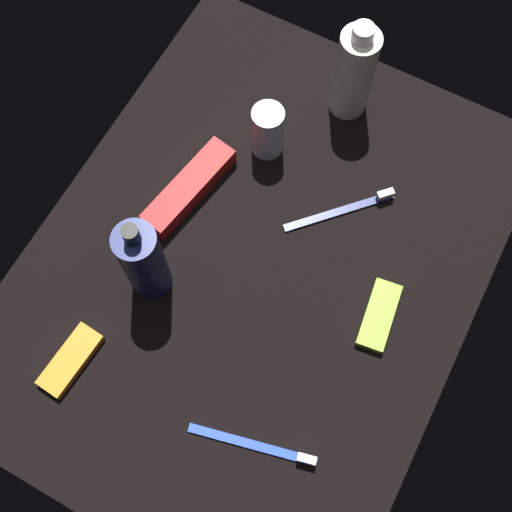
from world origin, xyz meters
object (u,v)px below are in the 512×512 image
object	(u,v)px
toothbrush_blue	(260,447)
lotion_bottle	(143,261)
deodorant_stick	(268,131)
toothpaste_box_red	(189,188)
snack_bar_orange	(71,360)
bodywash_bottle	(353,72)
toothbrush_navy	(346,209)
snack_bar_lime	(379,315)

from	to	relation	value
toothbrush_blue	lotion_bottle	bearing A→B (deg)	-117.92
deodorant_stick	toothpaste_box_red	bearing A→B (deg)	-27.94
toothpaste_box_red	snack_bar_orange	world-z (taller)	toothpaste_box_red
lotion_bottle	bodywash_bottle	distance (cm)	43.17
deodorant_stick	toothbrush_navy	bearing A→B (deg)	75.57
toothbrush_blue	toothbrush_navy	bearing A→B (deg)	-172.40
bodywash_bottle	toothbrush_blue	world-z (taller)	bodywash_bottle
bodywash_bottle	snack_bar_orange	distance (cm)	59.88
bodywash_bottle	toothbrush_blue	xyz separation A→B (cm)	(54.91, 13.36, -7.95)
snack_bar_lime	toothbrush_blue	bearing A→B (deg)	-22.92
lotion_bottle	snack_bar_orange	distance (cm)	17.96
lotion_bottle	toothbrush_navy	xyz separation A→B (cm)	(-24.00, 20.34, -7.88)
snack_bar_orange	snack_bar_lime	size ratio (longest dim) A/B	1.00
toothbrush_blue	snack_bar_orange	bearing A→B (deg)	-85.44
snack_bar_lime	deodorant_stick	bearing A→B (deg)	-130.00
bodywash_bottle	toothpaste_box_red	world-z (taller)	bodywash_bottle
snack_bar_orange	toothbrush_navy	bearing A→B (deg)	153.24
lotion_bottle	toothbrush_navy	distance (cm)	32.43
lotion_bottle	deodorant_stick	distance (cm)	28.68
toothbrush_blue	snack_bar_orange	size ratio (longest dim) A/B	1.71
toothpaste_box_red	snack_bar_orange	size ratio (longest dim) A/B	1.69
toothbrush_blue	snack_bar_orange	distance (cm)	29.26
deodorant_stick	snack_bar_orange	world-z (taller)	deodorant_stick
deodorant_stick	snack_bar_orange	bearing A→B (deg)	-10.60
toothbrush_blue	toothpaste_box_red	distance (cm)	39.94
toothbrush_navy	snack_bar_orange	xyz separation A→B (cm)	(39.76, -24.17, 0.14)
snack_bar_lime	bodywash_bottle	bearing A→B (deg)	-154.86
snack_bar_orange	snack_bar_lime	xyz separation A→B (cm)	(-26.59, 35.69, 0.00)
lotion_bottle	snack_bar_orange	size ratio (longest dim) A/B	1.86
lotion_bottle	toothbrush_navy	world-z (taller)	lotion_bottle
lotion_bottle	bodywash_bottle	world-z (taller)	lotion_bottle
toothbrush_blue	snack_bar_lime	world-z (taller)	toothbrush_blue
lotion_bottle	toothpaste_box_red	world-z (taller)	lotion_bottle
lotion_bottle	deodorant_stick	bearing A→B (deg)	171.14
toothpaste_box_red	snack_bar_lime	size ratio (longest dim) A/B	1.69
deodorant_stick	snack_bar_lime	xyz separation A→B (cm)	(17.27, 27.49, -4.12)
toothbrush_navy	toothpaste_box_red	size ratio (longest dim) A/B	0.79
toothbrush_blue	toothbrush_navy	world-z (taller)	same
bodywash_bottle	toothbrush_navy	size ratio (longest dim) A/B	1.34
lotion_bottle	bodywash_bottle	xyz separation A→B (cm)	(-41.48, 11.98, 0.07)
deodorant_stick	toothbrush_blue	bearing A→B (deg)	26.77
toothpaste_box_red	deodorant_stick	bearing A→B (deg)	162.35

